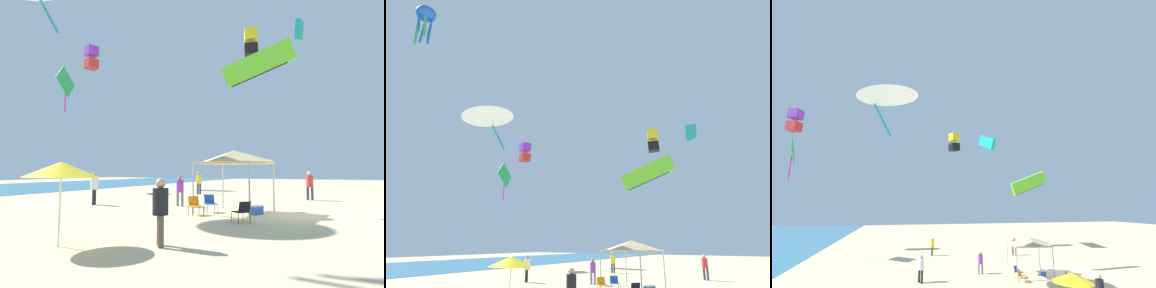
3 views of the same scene
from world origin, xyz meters
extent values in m
cube|color=beige|center=(0.00, 0.00, -0.05)|extent=(120.00, 120.00, 0.10)
cylinder|color=#B7B7BC|center=(-2.18, 1.95, 1.14)|extent=(0.07, 0.07, 2.27)
cylinder|color=#B7B7BC|center=(0.65, 1.54, 1.14)|extent=(0.07, 0.07, 2.27)
cylinder|color=#B7B7BC|center=(-1.78, 4.69, 1.14)|extent=(0.07, 0.07, 2.27)
cylinder|color=#B7B7BC|center=(1.05, 4.27, 1.14)|extent=(0.07, 0.07, 2.27)
cube|color=#D1B784|center=(-0.57, 3.11, 2.32)|extent=(3.31, 3.23, 0.10)
pyramid|color=#D1B784|center=(-0.57, 3.11, 2.65)|extent=(3.25, 3.17, 0.55)
cylinder|color=silver|center=(-9.06, 5.16, 1.10)|extent=(0.05, 0.08, 2.19)
cone|color=yellow|center=(-9.06, 5.15, 2.01)|extent=(1.93, 1.93, 0.44)
cylinder|color=black|center=(-2.82, 2.05, 0.20)|extent=(0.02, 0.02, 0.40)
cylinder|color=black|center=(-3.21, 2.39, 0.20)|extent=(0.02, 0.02, 0.40)
cylinder|color=black|center=(-3.17, 1.66, 0.20)|extent=(0.02, 0.02, 0.40)
cylinder|color=black|center=(-3.56, 2.00, 0.20)|extent=(0.02, 0.02, 0.40)
cube|color=black|center=(-3.19, 2.03, 0.40)|extent=(0.73, 0.73, 0.03)
cube|color=black|center=(-3.38, 1.81, 0.61)|extent=(0.46, 0.43, 0.41)
cylinder|color=black|center=(-2.45, 4.41, 0.20)|extent=(0.02, 0.02, 0.40)
cylinder|color=black|center=(-2.07, 4.05, 0.20)|extent=(0.02, 0.02, 0.40)
cylinder|color=black|center=(-2.09, 4.79, 0.20)|extent=(0.02, 0.02, 0.40)
cylinder|color=black|center=(-1.71, 4.43, 0.20)|extent=(0.02, 0.02, 0.40)
cube|color=orange|center=(-2.08, 4.42, 0.40)|extent=(0.74, 0.74, 0.03)
cube|color=orange|center=(-1.88, 4.63, 0.61)|extent=(0.45, 0.44, 0.41)
cylinder|color=black|center=(-1.30, 4.20, 0.20)|extent=(0.02, 0.02, 0.40)
cylinder|color=black|center=(-0.97, 3.80, 0.20)|extent=(0.02, 0.02, 0.40)
cylinder|color=black|center=(-0.89, 4.53, 0.20)|extent=(0.02, 0.02, 0.40)
cylinder|color=black|center=(-0.56, 4.12, 0.20)|extent=(0.02, 0.02, 0.40)
cube|color=blue|center=(-0.93, 4.16, 0.40)|extent=(0.73, 0.73, 0.03)
cube|color=blue|center=(-0.70, 4.34, 0.61)|extent=(0.41, 0.47, 0.41)
cube|color=blue|center=(-0.71, 2.06, 0.18)|extent=(0.70, 0.59, 0.36)
cube|color=white|center=(-0.71, 2.06, 0.38)|extent=(0.72, 0.60, 0.04)
cylinder|color=brown|center=(-8.05, 2.67, 0.40)|extent=(0.16, 0.16, 0.81)
cylinder|color=brown|center=(-7.80, 2.86, 0.40)|extent=(0.16, 0.16, 0.81)
cylinder|color=black|center=(-7.93, 2.77, 1.16)|extent=(0.42, 0.42, 0.70)
sphere|color=tan|center=(-7.93, 2.77, 1.64)|extent=(0.26, 0.26, 0.26)
cylinder|color=#33384C|center=(9.57, 9.58, 0.43)|extent=(0.17, 0.17, 0.85)
cylinder|color=#33384C|center=(9.90, 9.51, 0.43)|extent=(0.17, 0.17, 0.85)
cylinder|color=yellow|center=(9.74, 9.55, 1.22)|extent=(0.44, 0.44, 0.74)
sphere|color=tan|center=(9.74, 9.55, 1.73)|extent=(0.28, 0.28, 0.28)
cylinder|color=slate|center=(0.82, 6.57, 0.39)|extent=(0.15, 0.15, 0.77)
cylinder|color=slate|center=(0.85, 6.87, 0.39)|extent=(0.15, 0.15, 0.77)
cylinder|color=purple|center=(0.83, 6.72, 1.11)|extent=(0.40, 0.40, 0.67)
sphere|color=#A87A56|center=(0.83, 6.72, 1.57)|extent=(0.25, 0.25, 0.25)
cylinder|color=black|center=(-0.38, 11.69, 0.43)|extent=(0.17, 0.17, 0.86)
cylinder|color=black|center=(-0.67, 11.52, 0.43)|extent=(0.17, 0.17, 0.86)
cylinder|color=white|center=(-0.53, 11.60, 1.23)|extent=(0.45, 0.45, 0.75)
sphere|color=tan|center=(-0.53, 11.60, 1.75)|extent=(0.28, 0.28, 0.28)
cylinder|color=#33384C|center=(7.79, 0.47, 0.44)|extent=(0.17, 0.17, 0.87)
cylinder|color=#33384C|center=(7.97, 0.76, 0.44)|extent=(0.17, 0.17, 0.87)
cylinder|color=red|center=(7.88, 0.61, 1.25)|extent=(0.46, 0.46, 0.76)
sphere|color=beige|center=(7.88, 0.61, 1.77)|extent=(0.28, 0.28, 0.28)
cube|color=teal|center=(13.64, 1.68, 14.15)|extent=(5.51, 0.86, 3.31)
cube|color=#66D82D|center=(13.64, 1.68, 13.45)|extent=(4.22, 0.40, 1.86)
cube|color=purple|center=(15.78, 27.06, 16.96)|extent=(1.78, 1.77, 1.24)
cube|color=red|center=(15.78, 27.06, 15.31)|extent=(1.78, 1.77, 1.24)
cube|color=green|center=(9.27, 24.47, 11.18)|extent=(3.39, 0.95, 3.44)
cylinder|color=#E02D9E|center=(9.27, 24.47, 9.17)|extent=(0.12, 0.12, 2.46)
cylinder|color=teal|center=(-1.30, 15.04, 11.86)|extent=(0.60, 1.67, 2.81)
cube|color=#66D82D|center=(0.54, 2.17, 7.32)|extent=(0.86, 3.76, 2.27)
cube|color=black|center=(0.54, 2.17, 6.84)|extent=(0.48, 2.88, 1.27)
cube|color=yellow|center=(14.46, 6.21, 14.84)|extent=(1.55, 1.59, 1.14)
cube|color=black|center=(14.46, 6.21, 13.37)|extent=(1.55, 1.59, 1.14)
camera|label=1|loc=(-15.52, -1.74, 1.98)|focal=30.90mm
camera|label=2|loc=(-19.98, -5.15, 2.78)|focal=29.80mm
camera|label=3|loc=(-21.21, 13.42, 5.34)|focal=24.78mm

